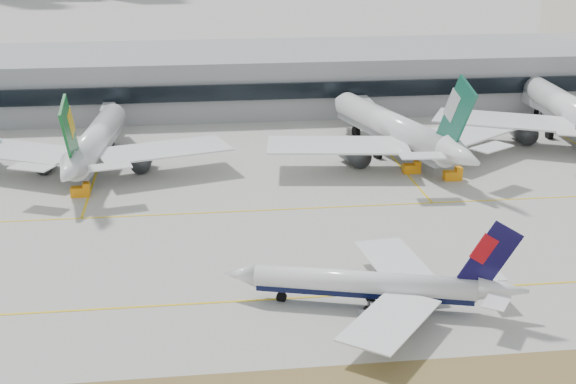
{
  "coord_description": "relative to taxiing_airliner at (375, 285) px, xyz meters",
  "views": [
    {
      "loc": [
        -12.39,
        -103.76,
        50.28
      ],
      "look_at": [
        2.96,
        18.0,
        7.5
      ],
      "focal_mm": 50.0,
      "sensor_mm": 36.0,
      "label": 1
    }
  ],
  "objects": [
    {
      "name": "ground",
      "position": [
        -11.3,
        9.14,
        -3.3
      ],
      "size": [
        3000.0,
        3000.0,
        0.0
      ],
      "primitive_type": "plane",
      "color": "#A5A39A",
      "rests_on": "ground"
    },
    {
      "name": "taxiing_airliner",
      "position": [
        0.0,
        0.0,
        0.0
      ],
      "size": [
        39.91,
        34.01,
        13.69
      ],
      "rotation": [
        0.0,
        0.0,
        2.86
      ],
      "color": "white",
      "rests_on": "ground"
    },
    {
      "name": "widebody_eva",
      "position": [
        -43.35,
        68.14,
        2.18
      ],
      "size": [
        57.62,
        56.62,
        20.62
      ],
      "rotation": [
        0.0,
        0.0,
        1.48
      ],
      "color": "white",
      "rests_on": "ground"
    },
    {
      "name": "widebody_cathay",
      "position": [
        20.41,
        68.13,
        2.71
      ],
      "size": [
        61.38,
        61.27,
        22.6
      ],
      "rotation": [
        0.0,
        0.0,
        1.83
      ],
      "color": "white",
      "rests_on": "ground"
    },
    {
      "name": "widebody_china_air",
      "position": [
        64.35,
        77.47,
        3.14
      ],
      "size": [
        67.85,
        66.54,
        24.24
      ],
      "rotation": [
        0.0,
        0.0,
        1.5
      ],
      "color": "white",
      "rests_on": "ground"
    },
    {
      "name": "terminal",
      "position": [
        -11.3,
        123.98,
        4.2
      ],
      "size": [
        280.0,
        43.1,
        15.0
      ],
      "color": "gray",
      "rests_on": "ground"
    },
    {
      "name": "gse_c",
      "position": [
        21.08,
        57.25,
        -2.25
      ],
      "size": [
        3.55,
        2.0,
        2.6
      ],
      "color": "orange",
      "rests_on": "ground"
    },
    {
      "name": "gse_b",
      "position": [
        -44.47,
        51.06,
        -2.25
      ],
      "size": [
        3.55,
        2.0,
        2.6
      ],
      "color": "orange",
      "rests_on": "ground"
    },
    {
      "name": "gse_extra",
      "position": [
        27.99,
        51.77,
        -2.25
      ],
      "size": [
        3.55,
        2.0,
        2.6
      ],
      "color": "orange",
      "rests_on": "ground"
    }
  ]
}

